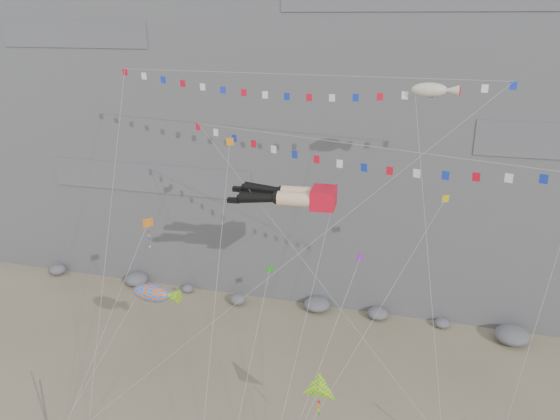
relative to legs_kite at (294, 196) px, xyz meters
The scene contains 14 objects.
cliff 27.22m from the legs_kite, 90.24° to the left, with size 80.00×28.00×50.00m, color slate.
talus_boulders 17.96m from the legs_kite, 90.59° to the left, with size 60.00×3.00×1.20m, color slate, non-canonical shape.
anchor_pole_left 22.94m from the legs_kite, 144.55° to the right, with size 0.12×0.12×3.94m, color gray.
legs_kite is the anchor object (origin of this frame).
flag_banner_upper 9.20m from the legs_kite, 100.76° to the left, with size 30.10×14.55×29.67m.
flag_banner_lower 6.41m from the legs_kite, 19.64° to the right, with size 25.65×11.61×23.23m.
harlequin_kite 11.21m from the legs_kite, 165.93° to the right, with size 4.17×9.10×15.68m.
fish_windsock 12.73m from the legs_kite, 154.00° to the right, with size 6.97×5.48×10.71m.
delta_kite 13.63m from the legs_kite, 65.67° to the right, with size 3.69×7.54×9.28m.
blimp_windsock 12.09m from the legs_kite, 20.46° to the left, with size 5.15×12.52×25.80m.
small_kite_a 6.24m from the legs_kite, 168.54° to the left, with size 3.26×14.89×23.56m.
small_kite_b 6.67m from the legs_kite, 17.91° to the right, with size 4.05×11.42×16.15m.
small_kite_c 5.98m from the legs_kite, 104.82° to the right, with size 0.96×12.01×15.63m.
small_kite_d 10.85m from the legs_kite, 13.21° to the left, with size 9.71×15.54×22.98m.
Camera 1 is at (9.23, -30.21, 27.57)m, focal length 35.00 mm.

